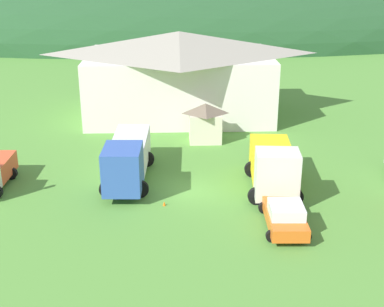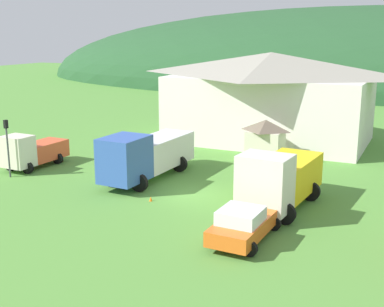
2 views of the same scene
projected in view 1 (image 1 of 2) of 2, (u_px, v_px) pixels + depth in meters
name	position (u px, v px, depth m)	size (l,w,h in m)	color
ground_plane	(190.00, 191.00, 34.09)	(200.00, 200.00, 0.00)	#518C38
forested_hill_backdrop	(178.00, 30.00, 102.88)	(134.80, 60.00, 28.15)	#234C28
depot_building	(179.00, 73.00, 48.49)	(17.84, 11.25, 7.75)	white
play_shed_cream	(205.00, 122.00, 42.45)	(2.75, 2.28, 3.17)	beige
box_truck_blue	(127.00, 158.00, 34.86)	(3.30, 8.54, 3.29)	#3356AD
flatbed_truck_yellow	(273.00, 166.00, 33.65)	(3.71, 7.14, 3.45)	silver
service_pickup_orange	(284.00, 214.00, 29.35)	(2.53, 4.92, 1.66)	orange
traffic_cone_near_pickup	(164.00, 206.00, 32.20)	(0.36, 0.36, 0.56)	orange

